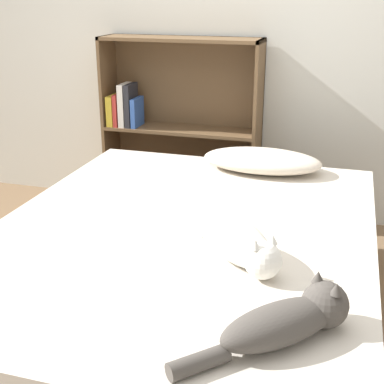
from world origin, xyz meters
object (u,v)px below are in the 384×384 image
(pillow, at_px, (262,161))
(bookshelf, at_px, (178,125))
(cat_dark, at_px, (290,319))
(cat_light, at_px, (237,241))
(bed, at_px, (182,281))

(pillow, height_order, bookshelf, bookshelf)
(cat_dark, xyz_separation_m, bookshelf, (-0.94, 1.90, 0.03))
(pillow, xyz_separation_m, cat_light, (0.08, -1.01, 0.02))
(bed, relative_size, bookshelf, 1.77)
(bed, xyz_separation_m, bookshelf, (-0.44, 1.30, 0.33))
(pillow, bearing_deg, cat_light, -85.53)
(pillow, xyz_separation_m, cat_dark, (0.31, -1.41, 0.00))
(cat_light, height_order, cat_dark, cat_dark)
(bed, height_order, cat_light, cat_light)
(cat_light, distance_m, bookshelf, 1.66)
(bed, bearing_deg, pillow, 76.63)
(cat_light, relative_size, bookshelf, 0.43)
(cat_light, xyz_separation_m, cat_dark, (0.23, -0.40, -0.02))
(cat_light, xyz_separation_m, bookshelf, (-0.71, 1.51, 0.01))
(pillow, relative_size, cat_light, 1.31)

